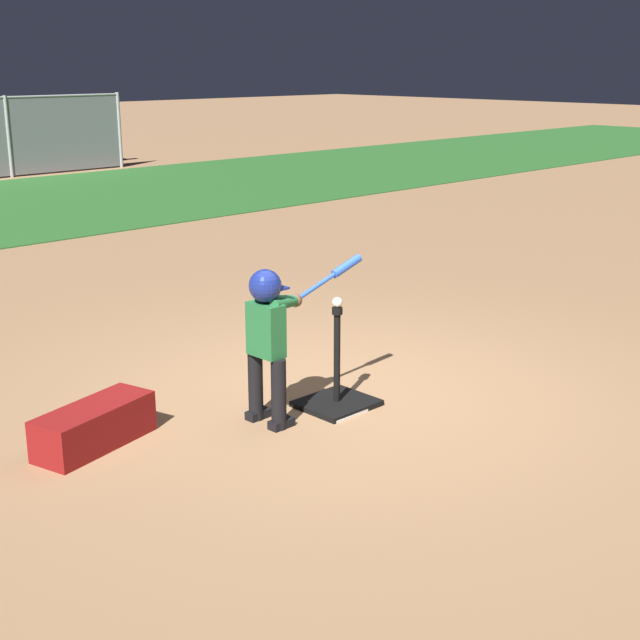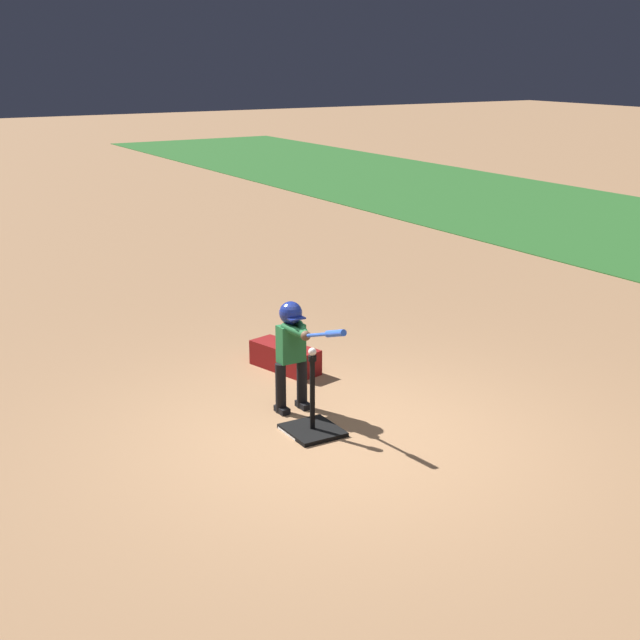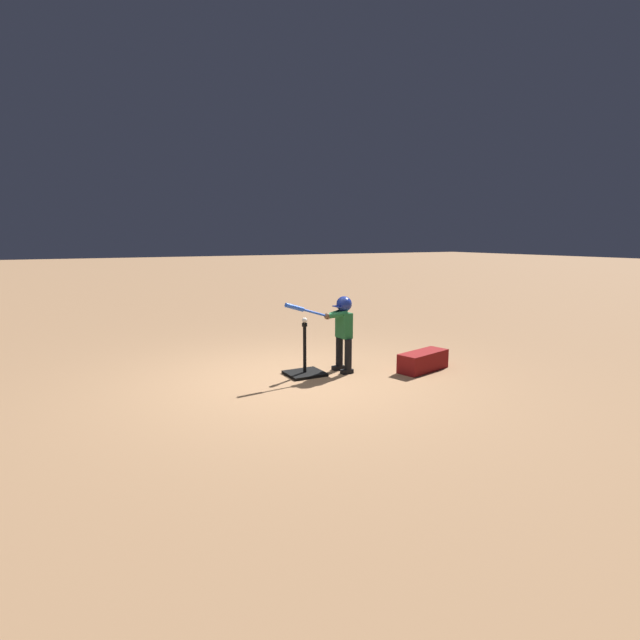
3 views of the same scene
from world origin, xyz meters
The scene contains 6 objects.
ground_plane centered at (0.00, 0.00, 0.00)m, with size 90.00×90.00×0.00m, color #99704C.
home_plate centered at (-0.28, -0.17, 0.01)m, with size 0.44×0.44×0.02m, color white.
batting_tee centered at (-0.26, -0.15, 0.08)m, with size 0.52×0.47×0.75m.
batter_child centered at (-0.80, -0.05, 0.70)m, with size 1.04×0.35×1.10m.
baseball centered at (-0.26, -0.15, 0.79)m, with size 0.07×0.07×0.07m, color white.
equipment_bag centered at (-1.90, 0.46, 0.14)m, with size 0.84×0.32×0.28m, color maroon.
Camera 2 is at (6.31, -3.98, 3.36)m, focal length 50.00 mm.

